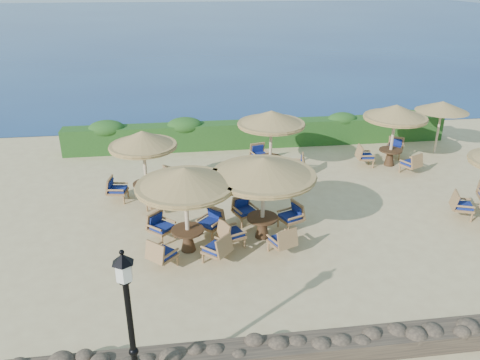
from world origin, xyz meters
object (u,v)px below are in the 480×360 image
extra_parasol (442,106)px  cafe_set_4 (271,129)px  cafe_set_0 (186,195)px  cafe_set_5 (394,123)px  cafe_set_1 (263,181)px  cafe_set_3 (144,155)px  lamp_post (132,337)px

extra_parasol → cafe_set_4: 8.07m
cafe_set_0 → cafe_set_5: size_ratio=1.02×
cafe_set_0 → cafe_set_4: bearing=57.0°
extra_parasol → cafe_set_1: cafe_set_1 is taller
extra_parasol → cafe_set_4: size_ratio=0.86×
cafe_set_1 → cafe_set_3: size_ratio=1.16×
lamp_post → cafe_set_5: bearing=47.6°
cafe_set_1 → cafe_set_4: (1.22, 4.96, -0.02)m
cafe_set_0 → cafe_set_5: bearing=32.6°
cafe_set_5 → cafe_set_3: bearing=-168.2°
extra_parasol → cafe_set_4: cafe_set_4 is taller
cafe_set_0 → cafe_set_3: same height
cafe_set_0 → cafe_set_3: (-1.35, 3.50, -0.04)m
cafe_set_0 → cafe_set_4: 6.46m
lamp_post → cafe_set_5: size_ratio=1.20×
cafe_set_0 → cafe_set_1: (2.31, 0.45, 0.08)m
cafe_set_1 → lamp_post: bearing=-121.2°
extra_parasol → cafe_set_3: size_ratio=0.88×
cafe_set_3 → cafe_set_5: 10.33m
cafe_set_3 → cafe_set_5: bearing=11.8°
cafe_set_5 → cafe_set_0: bearing=-147.4°
lamp_post → cafe_set_0: size_ratio=1.17×
extra_parasol → cafe_set_1: (-9.17, -6.33, -0.26)m
lamp_post → cafe_set_4: 11.61m
cafe_set_0 → cafe_set_5: same height
extra_parasol → cafe_set_0: size_ratio=0.85×
cafe_set_0 → cafe_set_1: 2.35m
lamp_post → cafe_set_1: lamp_post is taller
cafe_set_0 → cafe_set_3: 3.75m
lamp_post → cafe_set_3: bearing=91.5°
cafe_set_1 → cafe_set_0: bearing=-168.9°
cafe_set_3 → cafe_set_5: same height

